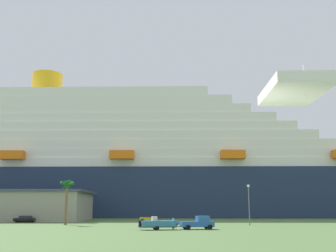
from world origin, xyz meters
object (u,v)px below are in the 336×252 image
(small_boat_on_trailer, at_px, (162,224))
(palm_tree, at_px, (67,190))
(cruise_ship, at_px, (120,167))
(street_lamp, at_px, (249,199))
(parked_car_black_coupe, at_px, (25,219))
(pickup_truck, at_px, (198,223))
(parked_car_yellow_taxi, at_px, (148,218))
(parked_car_blue_suv, at_px, (21,218))

(small_boat_on_trailer, height_order, palm_tree, palm_tree)
(cruise_ship, height_order, palm_tree, cruise_ship)
(street_lamp, bearing_deg, parked_car_black_coupe, 159.66)
(pickup_truck, bearing_deg, small_boat_on_trailer, -170.10)
(pickup_truck, height_order, parked_car_yellow_taxi, pickup_truck)
(small_boat_on_trailer, distance_m, parked_car_black_coupe, 45.89)
(pickup_truck, xyz_separation_m, palm_tree, (-25.62, 18.85, 6.23))
(street_lamp, height_order, parked_car_blue_suv, street_lamp)
(small_boat_on_trailer, distance_m, parked_car_yellow_taxi, 40.00)
(cruise_ship, bearing_deg, small_boat_on_trailer, -81.52)
(small_boat_on_trailer, xyz_separation_m, street_lamp, (18.20, 14.70, 4.34))
(cruise_ship, distance_m, parked_car_black_coupe, 56.21)
(parked_car_yellow_taxi, bearing_deg, cruise_ship, 103.37)
(palm_tree, relative_size, parked_car_yellow_taxi, 2.10)
(palm_tree, bearing_deg, cruise_ship, 83.58)
(small_boat_on_trailer, distance_m, parked_car_blue_suv, 56.80)
(palm_tree, height_order, parked_car_black_coupe, palm_tree)
(cruise_ship, bearing_deg, pickup_truck, -77.27)
(cruise_ship, xyz_separation_m, parked_car_blue_suv, (-23.39, -38.93, -17.36))
(street_lamp, xyz_separation_m, parked_car_black_coupe, (-49.88, 18.49, -4.47))
(cruise_ship, bearing_deg, parked_car_blue_suv, -121.00)
(parked_car_black_coupe, bearing_deg, small_boat_on_trailer, -46.34)
(pickup_truck, distance_m, parked_car_black_coupe, 49.62)
(parked_car_black_coupe, bearing_deg, pickup_truck, -40.34)
(cruise_ship, xyz_separation_m, parked_car_black_coupe, (-19.30, -49.86, -17.36))
(palm_tree, bearing_deg, parked_car_blue_suv, 123.94)
(small_boat_on_trailer, relative_size, parked_car_blue_suv, 1.63)
(pickup_truck, distance_m, palm_tree, 32.41)
(parked_car_black_coupe, bearing_deg, cruise_ship, 68.84)
(cruise_ship, distance_m, street_lamp, 75.98)
(cruise_ship, xyz_separation_m, parked_car_yellow_taxi, (10.25, -43.11, -17.36))
(pickup_truck, bearing_deg, street_lamp, 48.50)
(cruise_ship, height_order, small_boat_on_trailer, cruise_ship)
(pickup_truck, height_order, palm_tree, palm_tree)
(parked_car_blue_suv, bearing_deg, parked_car_black_coupe, -69.46)
(cruise_ship, bearing_deg, parked_car_black_coupe, -111.16)
(cruise_ship, xyz_separation_m, pickup_truck, (18.52, -81.98, -17.15))
(small_boat_on_trailer, distance_m, street_lamp, 23.79)
(parked_car_blue_suv, bearing_deg, pickup_truck, -45.77)
(parked_car_black_coupe, bearing_deg, parked_car_blue_suv, 110.54)
(cruise_ship, height_order, parked_car_blue_suv, cruise_ship)
(cruise_ship, distance_m, palm_tree, 64.46)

